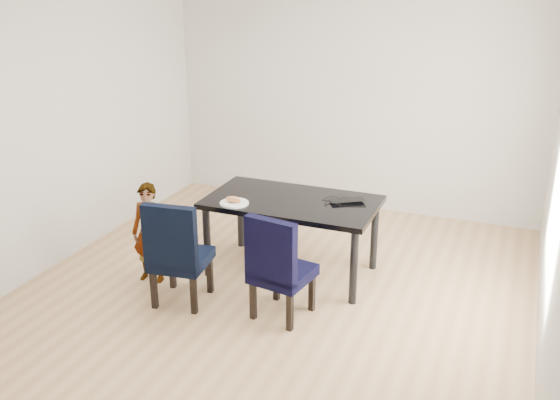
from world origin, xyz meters
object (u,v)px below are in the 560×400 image
at_px(dining_table, 292,236).
at_px(laptop, 346,199).
at_px(child, 150,233).
at_px(plate, 234,203).
at_px(chair_right, 283,265).
at_px(chair_left, 181,250).

distance_m(dining_table, laptop, 0.64).
xyz_separation_m(dining_table, laptop, (0.47, 0.17, 0.39)).
xyz_separation_m(child, plate, (0.71, 0.35, 0.28)).
relative_size(chair_right, plate, 3.51).
xyz_separation_m(chair_right, plate, (-0.67, 0.48, 0.29)).
distance_m(chair_right, plate, 0.87).
xyz_separation_m(chair_left, chair_right, (0.92, 0.10, -0.01)).
distance_m(dining_table, chair_left, 1.13).
bearing_deg(chair_left, dining_table, 44.23).
xyz_separation_m(chair_left, plate, (0.24, 0.58, 0.27)).
xyz_separation_m(chair_right, child, (-1.39, 0.13, 0.01)).
relative_size(dining_table, chair_left, 1.65).
bearing_deg(plate, dining_table, 33.76).
distance_m(chair_right, child, 1.39).
relative_size(chair_left, child, 1.01).
bearing_deg(child, plate, 20.82).
bearing_deg(dining_table, chair_left, -128.38).
bearing_deg(dining_table, laptop, 19.77).
bearing_deg(chair_right, laptop, 84.19).
height_order(plate, laptop, laptop).
bearing_deg(laptop, chair_right, 41.34).
xyz_separation_m(chair_left, laptop, (1.17, 1.05, 0.28)).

